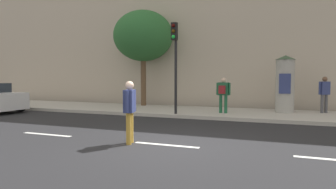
{
  "coord_description": "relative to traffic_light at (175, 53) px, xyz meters",
  "views": [
    {
      "loc": [
        2.99,
        -7.45,
        1.81
      ],
      "look_at": [
        -0.75,
        2.0,
        1.21
      ],
      "focal_mm": 33.0,
      "sensor_mm": 36.0,
      "label": 1
    }
  ],
  "objects": [
    {
      "name": "poster_column",
      "position": [
        4.49,
        2.48,
        -1.36
      ],
      "size": [
        0.91,
        0.91,
        2.62
      ],
      "color": "#9E9B93",
      "rests_on": "sidewalk_curb"
    },
    {
      "name": "pedestrian_with_backpack",
      "position": [
        6.16,
        2.87,
        -1.73
      ],
      "size": [
        0.51,
        0.44,
        1.65
      ],
      "color": "#4C4C51",
      "rests_on": "sidewalk_curb"
    },
    {
      "name": "ground_plane",
      "position": [
        1.7,
        -5.24,
        -2.84
      ],
      "size": [
        80.0,
        80.0,
        0.0
      ],
      "primitive_type": "plane",
      "color": "#232326"
    },
    {
      "name": "sidewalk_curb",
      "position": [
        1.7,
        1.76,
        -2.77
      ],
      "size": [
        36.0,
        4.0,
        0.15
      ],
      "primitive_type": "cube",
      "color": "#B2ADA3",
      "rests_on": "ground_plane"
    },
    {
      "name": "pedestrian_with_bag",
      "position": [
        0.72,
        -5.43,
        -1.85
      ],
      "size": [
        0.36,
        0.64,
        1.68
      ],
      "color": "#B78C33",
      "rests_on": "ground_plane"
    },
    {
      "name": "street_tree",
      "position": [
        -3.07,
        3.14,
        1.23
      ],
      "size": [
        3.35,
        3.35,
        5.37
      ],
      "color": "brown",
      "rests_on": "sidewalk_curb"
    },
    {
      "name": "building_backdrop",
      "position": [
        1.7,
        6.76,
        2.8
      ],
      "size": [
        36.0,
        5.0,
        11.29
      ],
      "primitive_type": "cube",
      "color": "#B7A893",
      "rests_on": "ground_plane"
    },
    {
      "name": "traffic_light",
      "position": [
        0.0,
        0.0,
        0.0
      ],
      "size": [
        0.24,
        0.45,
        3.98
      ],
      "color": "black",
      "rests_on": "sidewalk_curb"
    },
    {
      "name": "lane_markings",
      "position": [
        1.7,
        -5.24,
        -2.84
      ],
      "size": [
        25.8,
        0.16,
        0.01
      ],
      "color": "silver",
      "rests_on": "ground_plane"
    },
    {
      "name": "pedestrian_in_dark_shirt",
      "position": [
        1.91,
        1.11,
        -1.74
      ],
      "size": [
        0.65,
        0.43,
        1.6
      ],
      "color": "#1E5938",
      "rests_on": "sidewalk_curb"
    }
  ]
}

